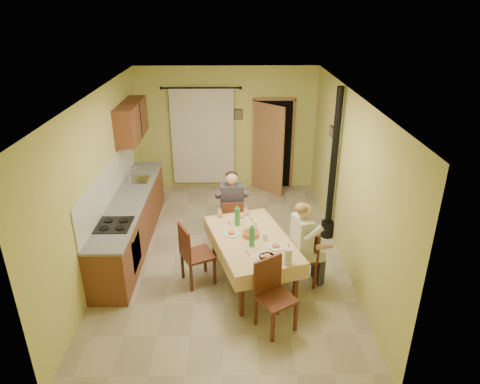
{
  "coord_description": "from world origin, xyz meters",
  "views": [
    {
      "loc": [
        0.15,
        -6.4,
        4.09
      ],
      "look_at": [
        0.25,
        0.1,
        1.15
      ],
      "focal_mm": 32.0,
      "sensor_mm": 36.0,
      "label": 1
    }
  ],
  "objects_px": {
    "chair_far": "(232,232)",
    "man_far": "(232,202)",
    "chair_right": "(302,269)",
    "dining_table": "(251,259)",
    "chair_left": "(197,265)",
    "stove_flue": "(331,186)",
    "man_right": "(304,236)",
    "chair_near": "(275,309)"
  },
  "relations": [
    {
      "from": "dining_table",
      "to": "man_far",
      "type": "distance_m",
      "value": 1.19
    },
    {
      "from": "chair_far",
      "to": "chair_near",
      "type": "bearing_deg",
      "value": -78.41
    },
    {
      "from": "chair_far",
      "to": "stove_flue",
      "type": "xyz_separation_m",
      "value": [
        1.79,
        0.32,
        0.74
      ]
    },
    {
      "from": "man_right",
      "to": "chair_left",
      "type": "bearing_deg",
      "value": 71.76
    },
    {
      "from": "chair_left",
      "to": "stove_flue",
      "type": "distance_m",
      "value": 2.81
    },
    {
      "from": "chair_far",
      "to": "man_far",
      "type": "distance_m",
      "value": 0.59
    },
    {
      "from": "chair_far",
      "to": "chair_left",
      "type": "xyz_separation_m",
      "value": [
        -0.55,
        -1.07,
        0.0
      ]
    },
    {
      "from": "chair_far",
      "to": "chair_near",
      "type": "height_order",
      "value": "chair_near"
    },
    {
      "from": "chair_far",
      "to": "chair_right",
      "type": "height_order",
      "value": "chair_far"
    },
    {
      "from": "chair_left",
      "to": "stove_flue",
      "type": "xyz_separation_m",
      "value": [
        2.33,
        1.38,
        0.73
      ]
    },
    {
      "from": "chair_near",
      "to": "man_far",
      "type": "relative_size",
      "value": 0.72
    },
    {
      "from": "chair_left",
      "to": "man_far",
      "type": "distance_m",
      "value": 1.34
    },
    {
      "from": "chair_left",
      "to": "chair_near",
      "type": "bearing_deg",
      "value": 20.84
    },
    {
      "from": "man_right",
      "to": "stove_flue",
      "type": "xyz_separation_m",
      "value": [
        0.71,
        1.49,
        0.15
      ]
    },
    {
      "from": "chair_near",
      "to": "man_far",
      "type": "distance_m",
      "value": 2.29
    },
    {
      "from": "chair_far",
      "to": "man_right",
      "type": "bearing_deg",
      "value": -51.13
    },
    {
      "from": "dining_table",
      "to": "stove_flue",
      "type": "relative_size",
      "value": 0.73
    },
    {
      "from": "chair_far",
      "to": "man_right",
      "type": "xyz_separation_m",
      "value": [
        1.08,
        -1.17,
        0.59
      ]
    },
    {
      "from": "man_right",
      "to": "stove_flue",
      "type": "distance_m",
      "value": 1.66
    },
    {
      "from": "man_right",
      "to": "stove_flue",
      "type": "height_order",
      "value": "stove_flue"
    },
    {
      "from": "stove_flue",
      "to": "chair_left",
      "type": "bearing_deg",
      "value": -149.33
    },
    {
      "from": "dining_table",
      "to": "chair_right",
      "type": "distance_m",
      "value": 0.8
    },
    {
      "from": "chair_right",
      "to": "dining_table",
      "type": "bearing_deg",
      "value": 65.09
    },
    {
      "from": "man_far",
      "to": "man_right",
      "type": "xyz_separation_m",
      "value": [
        1.08,
        -1.19,
        0.0
      ]
    },
    {
      "from": "chair_far",
      "to": "stove_flue",
      "type": "distance_m",
      "value": 1.96
    },
    {
      "from": "dining_table",
      "to": "stove_flue",
      "type": "xyz_separation_m",
      "value": [
        1.48,
        1.34,
        0.64
      ]
    },
    {
      "from": "chair_far",
      "to": "chair_right",
      "type": "distance_m",
      "value": 1.6
    },
    {
      "from": "chair_left",
      "to": "man_right",
      "type": "distance_m",
      "value": 1.73
    },
    {
      "from": "chair_right",
      "to": "chair_near",
      "type": "bearing_deg",
      "value": 137.31
    },
    {
      "from": "chair_right",
      "to": "chair_left",
      "type": "bearing_deg",
      "value": 71.89
    },
    {
      "from": "dining_table",
      "to": "chair_left",
      "type": "distance_m",
      "value": 0.86
    },
    {
      "from": "chair_right",
      "to": "man_far",
      "type": "height_order",
      "value": "man_far"
    },
    {
      "from": "chair_far",
      "to": "chair_left",
      "type": "bearing_deg",
      "value": -120.73
    },
    {
      "from": "dining_table",
      "to": "chair_left",
      "type": "height_order",
      "value": "chair_left"
    },
    {
      "from": "stove_flue",
      "to": "chair_right",
      "type": "bearing_deg",
      "value": -115.19
    },
    {
      "from": "dining_table",
      "to": "man_right",
      "type": "xyz_separation_m",
      "value": [
        0.77,
        -0.15,
        0.5
      ]
    },
    {
      "from": "chair_far",
      "to": "stove_flue",
      "type": "height_order",
      "value": "stove_flue"
    },
    {
      "from": "chair_far",
      "to": "chair_near",
      "type": "relative_size",
      "value": 0.93
    },
    {
      "from": "chair_near",
      "to": "man_right",
      "type": "distance_m",
      "value": 1.22
    },
    {
      "from": "man_far",
      "to": "stove_flue",
      "type": "bearing_deg",
      "value": 6.03
    },
    {
      "from": "chair_near",
      "to": "man_right",
      "type": "relative_size",
      "value": 0.72
    },
    {
      "from": "man_far",
      "to": "chair_near",
      "type": "bearing_deg",
      "value": -78.48
    }
  ]
}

